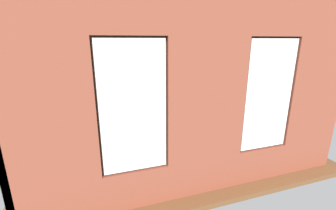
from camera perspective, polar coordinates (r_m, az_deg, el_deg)
name	(u,v)px	position (r m, az deg, el deg)	size (l,w,h in m)	color
ground_plane	(161,136)	(6.48, -1.81, -7.91)	(6.46, 5.95, 0.10)	brown
brick_wall_with_windows	(207,104)	(3.64, 9.76, 0.20)	(5.86, 0.30, 3.24)	brown
white_wall_right	(37,86)	(5.69, -30.41, 4.13)	(0.10, 4.95, 3.24)	silver
couch_by_window	(192,156)	(4.70, 6.24, -12.66)	(2.00, 0.87, 0.80)	black
couch_left	(238,120)	(6.89, 17.39, -3.76)	(0.98, 1.98, 0.80)	black
coffee_table	(169,120)	(6.41, 0.38, -3.87)	(1.47, 0.88, 0.44)	tan
cup_ceramic	(156,120)	(6.14, -3.12, -3.90)	(0.07, 0.07, 0.09)	#B23D38
candle_jar	(175,118)	(6.30, 1.71, -3.28)	(0.08, 0.08, 0.11)	#B7333D
table_plant_small	(162,114)	(6.41, -1.49, -2.38)	(0.13, 0.13, 0.21)	#47423D
remote_gray	(169,118)	(6.39, 0.38, -3.36)	(0.05, 0.17, 0.02)	#59595B
remote_black	(181,115)	(6.66, 3.24, -2.58)	(0.05, 0.17, 0.02)	black
media_console	(62,134)	(6.35, -25.41, -6.75)	(1.19, 0.42, 0.58)	black
tv_flatscreen	(58,109)	(6.14, -26.16, -0.85)	(1.10, 0.20, 0.78)	black
papasan_chair	(136,105)	(7.75, -8.11, 0.01)	(1.18, 1.18, 0.72)	olive
potted_plant_near_tv	(82,136)	(5.21, -20.99, -7.35)	(0.90, 0.82, 1.28)	brown
potted_plant_corner_near_left	(205,92)	(8.87, 9.28, 3.24)	(0.60, 0.60, 1.03)	#9E5638
potted_plant_foreground_right	(76,102)	(7.84, -22.33, 0.78)	(1.15, 1.15, 1.34)	#9E5638
potted_plant_by_left_couch	(204,109)	(7.84, 9.01, -1.03)	(0.28, 0.28, 0.49)	#9E5638
potted_plant_corner_far_left	(287,132)	(5.80, 27.91, -6.10)	(0.62, 0.62, 0.89)	brown
potted_plant_mid_room_small	(180,110)	(7.65, 3.14, -1.20)	(0.23, 0.23, 0.49)	gray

